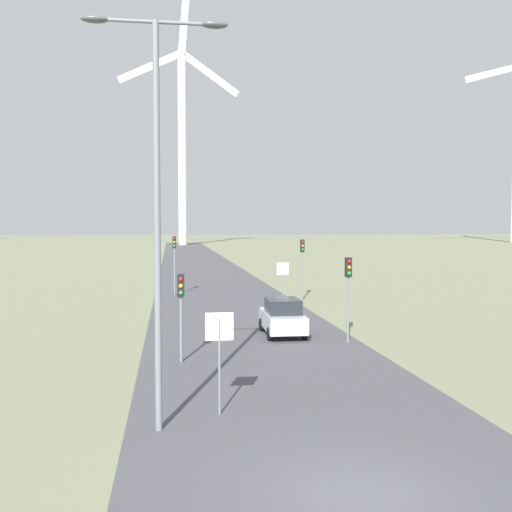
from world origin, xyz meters
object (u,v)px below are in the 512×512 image
object	(u,v)px
stop_sign_near	(219,343)
traffic_light_post_mid_right	(302,256)
car_approaching	(283,317)
wind_turbine_left	(182,130)
stop_sign_far	(283,276)
traffic_light_post_near_right	(348,280)
traffic_light_post_mid_left	(174,252)
traffic_light_post_near_left	(181,298)
streetlamp	(157,176)

from	to	relation	value
stop_sign_near	traffic_light_post_mid_right	world-z (taller)	traffic_light_post_mid_right
car_approaching	wind_turbine_left	world-z (taller)	wind_turbine_left
stop_sign_far	traffic_light_post_near_right	xyz separation A→B (m)	(0.59, -13.11, 0.88)
car_approaching	traffic_light_post_near_right	bearing A→B (deg)	-40.44
traffic_light_post_mid_right	wind_turbine_left	world-z (taller)	wind_turbine_left
traffic_light_post_mid_right	traffic_light_post_near_right	bearing A→B (deg)	-94.88
stop_sign_near	traffic_light_post_mid_left	xyz separation A→B (m)	(-1.07, 29.44, 1.24)
traffic_light_post_near_left	wind_turbine_left	world-z (taller)	wind_turbine_left
streetlamp	wind_turbine_left	size ratio (longest dim) A/B	0.16
traffic_light_post_near_left	traffic_light_post_mid_right	world-z (taller)	traffic_light_post_mid_right
traffic_light_post_mid_left	wind_turbine_left	bearing A→B (deg)	88.51
stop_sign_far	wind_turbine_left	world-z (taller)	wind_turbine_left
traffic_light_post_mid_right	stop_sign_far	bearing A→B (deg)	-126.86
traffic_light_post_near_right	car_approaching	xyz separation A→B (m)	(-2.65, 2.26, -1.99)
streetlamp	traffic_light_post_near_left	size ratio (longest dim) A/B	3.07
stop_sign_far	traffic_light_post_mid_right	size ratio (longest dim) A/B	0.66
streetlamp	stop_sign_far	size ratio (longest dim) A/B	3.73
traffic_light_post_mid_left	stop_sign_far	bearing A→B (deg)	-43.02
traffic_light_post_mid_right	car_approaching	size ratio (longest dim) A/B	1.06
wind_turbine_left	streetlamp	bearing A→B (deg)	-91.43
stop_sign_far	traffic_light_post_mid_left	distance (m)	9.94
streetlamp	stop_sign_near	xyz separation A→B (m)	(1.71, 1.05, -4.65)
traffic_light_post_mid_left	wind_turbine_left	distance (m)	117.48
stop_sign_near	traffic_light_post_mid_right	bearing A→B (deg)	72.30
stop_sign_far	car_approaching	xyz separation A→B (m)	(-2.06, -10.85, -1.11)
stop_sign_near	stop_sign_far	xyz separation A→B (m)	(6.14, 22.71, -0.06)
traffic_light_post_near_left	traffic_light_post_mid_right	bearing A→B (deg)	63.93
car_approaching	stop_sign_near	bearing A→B (deg)	-108.97
wind_turbine_left	stop_sign_near	bearing A→B (deg)	-90.76
streetlamp	traffic_light_post_near_right	size ratio (longest dim) A/B	2.72
traffic_light_post_near_right	car_approaching	world-z (taller)	traffic_light_post_near_right
streetlamp	stop_sign_near	bearing A→B (deg)	31.68
streetlamp	wind_turbine_left	xyz separation A→B (m)	(3.60, 144.75, 23.72)
traffic_light_post_mid_left	stop_sign_near	bearing A→B (deg)	-87.91
traffic_light_post_near_left	traffic_light_post_near_right	xyz separation A→B (m)	(7.70, 2.80, 0.33)
traffic_light_post_near_left	car_approaching	world-z (taller)	traffic_light_post_near_left
stop_sign_near	wind_turbine_left	xyz separation A→B (m)	(1.90, 143.70, 28.37)
stop_sign_near	stop_sign_far	distance (m)	23.52
traffic_light_post_near_right	stop_sign_near	bearing A→B (deg)	-125.02
traffic_light_post_mid_right	car_approaching	world-z (taller)	traffic_light_post_mid_right
traffic_light_post_mid_right	traffic_light_post_mid_left	bearing A→B (deg)	155.57
stop_sign_near	traffic_light_post_near_right	distance (m)	11.75
traffic_light_post_near_left	wind_turbine_left	distance (m)	139.73
traffic_light_post_mid_right	car_approaching	distance (m)	14.19
traffic_light_post_near_left	traffic_light_post_mid_left	bearing A→B (deg)	90.25
car_approaching	traffic_light_post_mid_right	bearing A→B (deg)	73.45
streetlamp	stop_sign_far	world-z (taller)	streetlamp
stop_sign_far	traffic_light_post_near_right	world-z (taller)	traffic_light_post_near_right
traffic_light_post_mid_right	car_approaching	xyz separation A→B (m)	(-3.99, -13.42, -2.29)
traffic_light_post_near_right	traffic_light_post_mid_right	size ratio (longest dim) A/B	0.90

